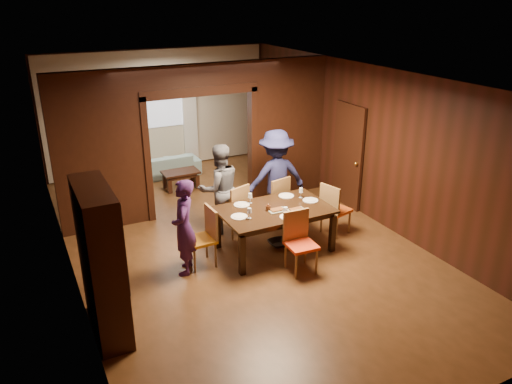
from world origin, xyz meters
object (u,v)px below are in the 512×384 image
person_purple (184,227)px  chair_far_r (273,200)px  coffee_table (181,180)px  sofa (162,166)px  chair_right (336,208)px  chair_near (301,243)px  dining_table (275,229)px  hutch (101,262)px  person_navy (276,177)px  chair_left (200,238)px  person_grey (219,189)px  chair_far_l (233,209)px

person_purple → chair_far_r: 2.27m
person_purple → coffee_table: bearing=-172.6°
sofa → chair_right: bearing=113.4°
chair_near → chair_far_r: bearing=78.5°
dining_table → coffee_table: bearing=98.3°
chair_far_r → hutch: 3.93m
dining_table → chair_right: bearing=2.6°
coffee_table → person_navy: bearing=-67.0°
chair_left → hutch: size_ratio=0.48×
person_grey → chair_right: (1.85, -1.02, -0.35)m
dining_table → chair_right: size_ratio=1.90×
person_navy → chair_near: size_ratio=1.87×
chair_right → chair_far_l: same height
dining_table → sofa: bearing=98.5°
chair_far_r → hutch: size_ratio=0.48×
person_purple → chair_left: 0.41m
chair_left → chair_near: size_ratio=1.00×
person_purple → chair_right: 2.91m
chair_right → hutch: size_ratio=0.48×
dining_table → chair_near: bearing=-88.1°
dining_table → hutch: 3.19m
person_navy → sofa: 3.70m
chair_left → chair_right: size_ratio=1.00×
chair_far_l → hutch: bearing=15.5°
dining_table → chair_far_r: 1.01m
person_grey → sofa: person_grey is taller
coffee_table → chair_far_l: size_ratio=0.82×
person_grey → chair_near: (0.57, -1.89, -0.35)m
person_grey → chair_left: size_ratio=1.71×
person_grey → chair_near: 2.01m
dining_table → person_navy: bearing=60.5°
chair_far_r → chair_near: 1.76m
person_navy → chair_left: bearing=32.2°
hutch → coffee_table: bearing=60.6°
coffee_table → hutch: size_ratio=0.40×
person_grey → chair_far_l: 0.44m
chair_left → chair_right: same height
chair_right → chair_far_l: size_ratio=1.00×
chair_far_l → hutch: (-2.59, -1.80, 0.52)m
person_purple → chair_left: person_purple is taller
coffee_table → chair_left: chair_left is taller
person_purple → hutch: bearing=-31.4°
person_purple → chair_far_l: 1.51m
chair_far_l → person_purple: bearing=16.7°
coffee_table → chair_near: size_ratio=0.82×
coffee_table → chair_far_l: chair_far_l is taller
chair_left → chair_far_r: size_ratio=1.00×
sofa → dining_table: dining_table is taller
hutch → sofa: bearing=66.5°
hutch → person_navy: bearing=28.4°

